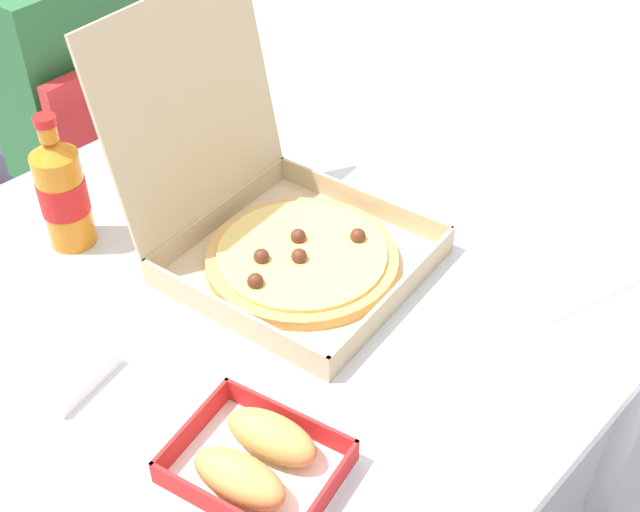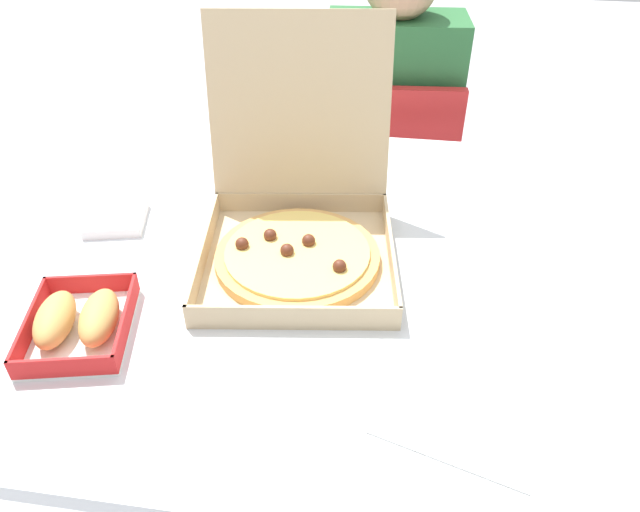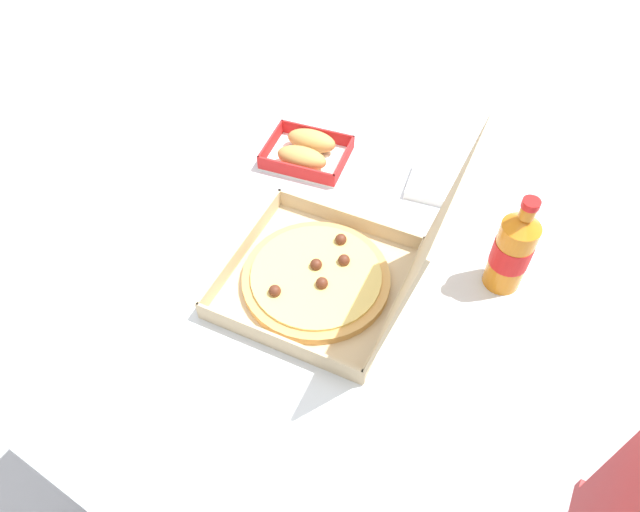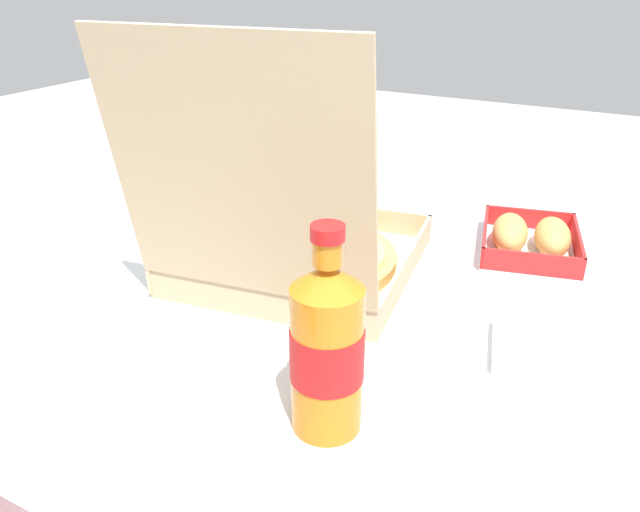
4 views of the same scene
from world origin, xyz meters
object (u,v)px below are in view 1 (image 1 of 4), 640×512
at_px(chair, 107,180).
at_px(diner_person, 74,93).
at_px(bread_side_box, 256,459).
at_px(pizza_box_open, 282,231).
at_px(napkin_pile, 61,370).
at_px(paper_menu, 570,269).
at_px(cola_bottle, 62,192).

bearing_deg(chair, diner_person, 94.63).
relative_size(chair, diner_person, 0.72).
relative_size(diner_person, bread_side_box, 5.27).
bearing_deg(pizza_box_open, chair, 79.36).
height_order(pizza_box_open, napkin_pile, pizza_box_open).
height_order(pizza_box_open, bread_side_box, pizza_box_open).
relative_size(chair, pizza_box_open, 1.88).
distance_m(paper_menu, napkin_pile, 0.75).
bearing_deg(chair, bread_side_box, -113.77).
distance_m(pizza_box_open, bread_side_box, 0.39).
bearing_deg(bread_side_box, diner_person, 67.63).
bearing_deg(bread_side_box, pizza_box_open, 40.75).
bearing_deg(pizza_box_open, napkin_pile, 173.54).
relative_size(pizza_box_open, cola_bottle, 1.97).
relative_size(chair, bread_side_box, 3.80).
height_order(chair, pizza_box_open, pizza_box_open).
height_order(bread_side_box, napkin_pile, bread_side_box).
bearing_deg(napkin_pile, bread_side_box, -76.66).
bearing_deg(bread_side_box, chair, 66.23).
xyz_separation_m(diner_person, pizza_box_open, (-0.13, -0.79, 0.12)).
xyz_separation_m(diner_person, paper_menu, (0.15, -1.12, 0.07)).
distance_m(chair, diner_person, 0.21).
bearing_deg(napkin_pile, diner_person, 56.18).
height_order(diner_person, napkin_pile, diner_person).
relative_size(pizza_box_open, bread_side_box, 2.02).
relative_size(cola_bottle, napkin_pile, 2.04).
xyz_separation_m(chair, cola_bottle, (-0.33, -0.46, 0.37)).
xyz_separation_m(diner_person, napkin_pile, (-0.50, -0.75, 0.07)).
relative_size(diner_person, pizza_box_open, 2.61).
relative_size(pizza_box_open, napkin_pile, 4.01).
xyz_separation_m(bread_side_box, cola_bottle, (0.10, 0.53, 0.07)).
bearing_deg(cola_bottle, bread_side_box, -100.83).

